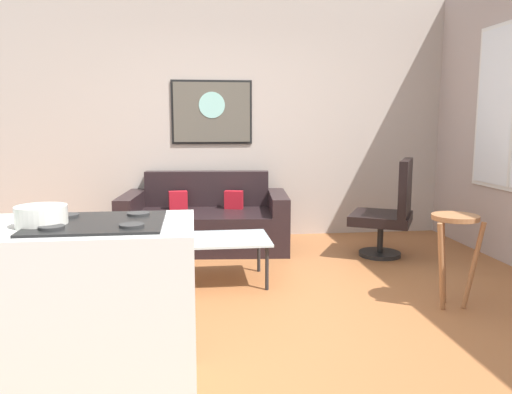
% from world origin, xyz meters
% --- Properties ---
extents(ground, '(6.40, 6.40, 0.04)m').
position_xyz_m(ground, '(0.00, 0.00, -0.02)').
color(ground, '#995C33').
extents(back_wall, '(6.40, 0.05, 2.80)m').
position_xyz_m(back_wall, '(0.00, 2.42, 1.40)').
color(back_wall, '#B0A297').
rests_on(back_wall, ground).
extents(couch, '(1.84, 1.08, 0.81)m').
position_xyz_m(couch, '(-0.28, 1.89, 0.27)').
color(couch, black).
rests_on(couch, ground).
extents(coffee_table, '(1.01, 0.61, 0.39)m').
position_xyz_m(coffee_table, '(-0.28, 0.67, 0.36)').
color(coffee_table, silver).
rests_on(coffee_table, ground).
extents(armchair, '(0.80, 0.81, 1.00)m').
position_xyz_m(armchair, '(1.56, 1.27, 0.48)').
color(armchair, black).
rests_on(armchair, ground).
extents(bar_stool, '(0.38, 0.38, 0.70)m').
position_xyz_m(bar_stool, '(1.49, -0.13, 0.54)').
color(bar_stool, '#9B653D').
rests_on(bar_stool, ground).
extents(kitchen_counter, '(1.38, 0.66, 0.92)m').
position_xyz_m(kitchen_counter, '(-1.10, -1.15, 0.45)').
color(kitchen_counter, silver).
rests_on(kitchen_counter, ground).
extents(mixing_bowl, '(0.23, 0.23, 0.10)m').
position_xyz_m(mixing_bowl, '(-1.09, -1.18, 0.95)').
color(mixing_bowl, silver).
rests_on(mixing_bowl, kitchen_counter).
extents(wall_painting, '(0.93, 0.03, 0.73)m').
position_xyz_m(wall_painting, '(-0.18, 2.38, 1.48)').
color(wall_painting, black).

